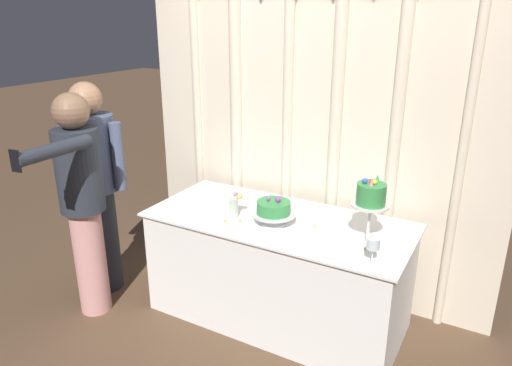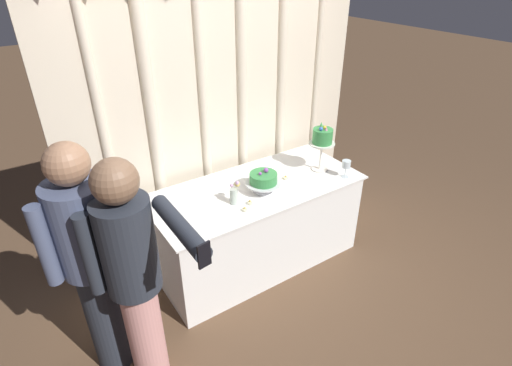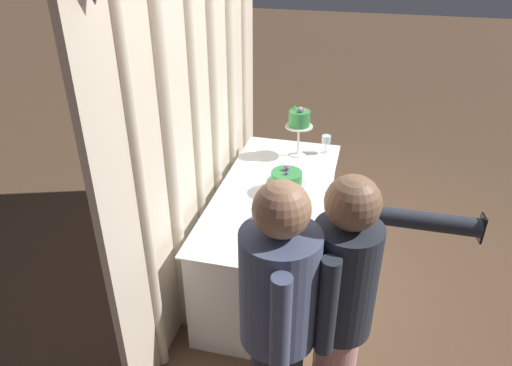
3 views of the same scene
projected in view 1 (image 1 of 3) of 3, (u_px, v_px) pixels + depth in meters
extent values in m
plane|color=brown|center=(270.00, 323.00, 3.34)|extent=(24.00, 24.00, 0.00)
cube|color=beige|center=(312.00, 124.00, 3.40)|extent=(2.73, 0.04, 2.61)
cylinder|color=beige|center=(198.00, 112.00, 3.84)|extent=(0.07, 0.07, 2.61)
cylinder|color=beige|center=(237.00, 116.00, 3.67)|extent=(0.10, 0.10, 2.61)
cylinder|color=beige|center=(288.00, 122.00, 3.47)|extent=(0.08, 0.08, 2.61)
cylinder|color=beige|center=(335.00, 128.00, 3.30)|extent=(0.09, 0.09, 2.61)
cylinder|color=beige|center=(395.00, 135.00, 3.11)|extent=(0.08, 0.08, 2.61)
cylinder|color=beige|center=(464.00, 143.00, 2.91)|extent=(0.06, 0.06, 2.61)
cube|color=white|center=(278.00, 270.00, 3.29)|extent=(1.72, 0.74, 0.75)
cube|color=white|center=(278.00, 220.00, 3.16)|extent=(1.77, 0.79, 0.01)
cylinder|color=silver|center=(273.00, 223.00, 3.08)|extent=(0.16, 0.16, 0.01)
cylinder|color=silver|center=(273.00, 218.00, 3.07)|extent=(0.02, 0.02, 0.06)
cylinder|color=silver|center=(273.00, 214.00, 3.06)|extent=(0.29, 0.29, 0.01)
cylinder|color=#388E47|center=(274.00, 207.00, 3.05)|extent=(0.22, 0.22, 0.08)
sphere|color=purple|center=(278.00, 199.00, 3.02)|extent=(0.04, 0.04, 0.04)
sphere|color=purple|center=(269.00, 199.00, 3.04)|extent=(0.03, 0.03, 0.03)
cylinder|color=silver|center=(367.00, 243.00, 2.82)|extent=(0.14, 0.14, 0.01)
cylinder|color=silver|center=(368.00, 224.00, 2.77)|extent=(0.02, 0.02, 0.24)
cylinder|color=silver|center=(370.00, 205.00, 2.73)|extent=(0.22, 0.22, 0.01)
cylinder|color=#388E47|center=(371.00, 194.00, 2.71)|extent=(0.17, 0.17, 0.12)
sphere|color=yellow|center=(375.00, 182.00, 2.67)|extent=(0.03, 0.03, 0.03)
cone|color=green|center=(377.00, 178.00, 2.71)|extent=(0.03, 0.03, 0.05)
cone|color=#DB333D|center=(370.00, 181.00, 2.70)|extent=(0.02, 0.02, 0.03)
sphere|color=blue|center=(365.00, 181.00, 2.69)|extent=(0.03, 0.03, 0.03)
cone|color=pink|center=(371.00, 183.00, 2.65)|extent=(0.02, 0.02, 0.04)
cylinder|color=silver|center=(371.00, 263.00, 2.60)|extent=(0.06, 0.06, 0.00)
cylinder|color=silver|center=(372.00, 256.00, 2.58)|extent=(0.01, 0.01, 0.09)
cylinder|color=silver|center=(373.00, 244.00, 2.56)|extent=(0.07, 0.07, 0.06)
cylinder|color=#B2C1B2|center=(234.00, 208.00, 3.18)|extent=(0.06, 0.06, 0.13)
sphere|color=#CC9EC6|center=(236.00, 193.00, 3.12)|extent=(0.03, 0.03, 0.03)
sphere|color=#CC9EC6|center=(234.00, 195.00, 3.17)|extent=(0.03, 0.03, 0.03)
sphere|color=#E5C666|center=(239.00, 196.00, 3.14)|extent=(0.04, 0.04, 0.04)
cylinder|color=beige|center=(225.00, 223.00, 3.08)|extent=(0.04, 0.04, 0.02)
sphere|color=#F9CC4C|center=(225.00, 220.00, 3.08)|extent=(0.01, 0.01, 0.01)
cylinder|color=beige|center=(240.00, 222.00, 3.09)|extent=(0.04, 0.04, 0.02)
sphere|color=#F9CC4C|center=(240.00, 219.00, 3.08)|extent=(0.01, 0.01, 0.01)
cylinder|color=beige|center=(315.00, 228.00, 3.01)|extent=(0.05, 0.05, 0.02)
sphere|color=#F9CC4C|center=(315.00, 226.00, 3.00)|extent=(0.01, 0.01, 0.01)
cylinder|color=#282D38|center=(102.00, 239.00, 3.66)|extent=(0.30, 0.30, 0.83)
cylinder|color=#4C5675|center=(92.00, 153.00, 3.42)|extent=(0.41, 0.41, 0.56)
sphere|color=#A37556|center=(85.00, 98.00, 3.29)|extent=(0.23, 0.23, 0.23)
cube|color=#664C84|center=(74.00, 155.00, 3.29)|extent=(0.04, 0.02, 0.36)
cylinder|color=#4C5675|center=(67.00, 152.00, 3.48)|extent=(0.08, 0.08, 0.49)
cylinder|color=#4C5675|center=(118.00, 157.00, 3.37)|extent=(0.08, 0.08, 0.49)
cylinder|color=#D6938E|center=(91.00, 261.00, 3.37)|extent=(0.27, 0.27, 0.79)
cylinder|color=#282D38|center=(79.00, 171.00, 3.14)|extent=(0.37, 0.37, 0.56)
sphere|color=#846047|center=(71.00, 111.00, 3.01)|extent=(0.24, 0.24, 0.24)
cylinder|color=#282D38|center=(66.00, 165.00, 3.27)|extent=(0.08, 0.08, 0.50)
cylinder|color=#282D38|center=(54.00, 150.00, 2.73)|extent=(0.08, 0.50, 0.08)
cube|color=black|center=(15.00, 161.00, 2.53)|extent=(0.06, 0.02, 0.12)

